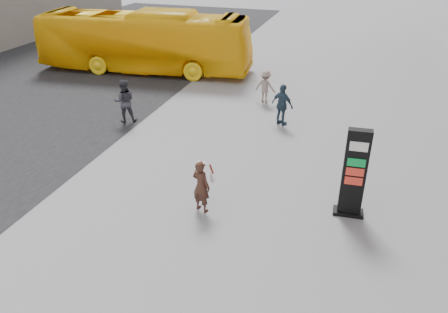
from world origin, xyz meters
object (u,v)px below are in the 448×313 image
(bus, at_px, (144,41))
(pedestrian_a, at_px, (124,101))
(pedestrian_b, at_px, (265,86))
(info_pylon, at_px, (354,174))
(pedestrian_c, at_px, (282,105))
(woman, at_px, (201,185))

(bus, xyz_separation_m, pedestrian_a, (2.55, -6.84, -0.74))
(pedestrian_a, relative_size, pedestrian_b, 1.19)
(info_pylon, height_order, pedestrian_a, info_pylon)
(info_pylon, xyz_separation_m, pedestrian_b, (-4.28, 7.97, -0.54))
(bus, relative_size, pedestrian_b, 7.85)
(info_pylon, relative_size, pedestrian_c, 1.52)
(info_pylon, xyz_separation_m, pedestrian_c, (-3.04, 5.63, -0.44))
(info_pylon, bearing_deg, woman, -168.54)
(pedestrian_b, distance_m, pedestrian_c, 2.65)
(pedestrian_a, bearing_deg, pedestrian_b, -168.92)
(woman, bearing_deg, pedestrian_a, -24.77)
(bus, xyz_separation_m, pedestrian_c, (8.73, -5.18, -0.78))
(pedestrian_a, bearing_deg, pedestrian_c, 167.08)
(bus, height_order, pedestrian_c, bus)
(woman, height_order, bus, bus)
(woman, height_order, pedestrian_c, pedestrian_c)
(info_pylon, distance_m, pedestrian_c, 6.41)
(info_pylon, distance_m, pedestrian_a, 10.04)
(info_pylon, bearing_deg, pedestrian_c, 114.64)
(woman, xyz_separation_m, bus, (-7.79, 11.88, 0.83))
(bus, bearing_deg, info_pylon, -138.26)
(info_pylon, bearing_deg, pedestrian_a, 152.99)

